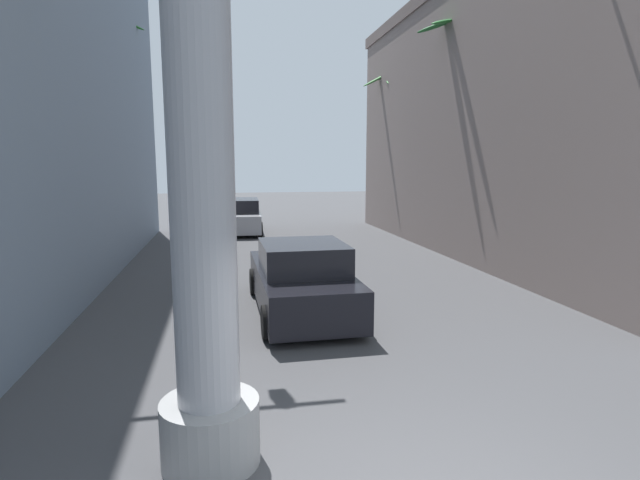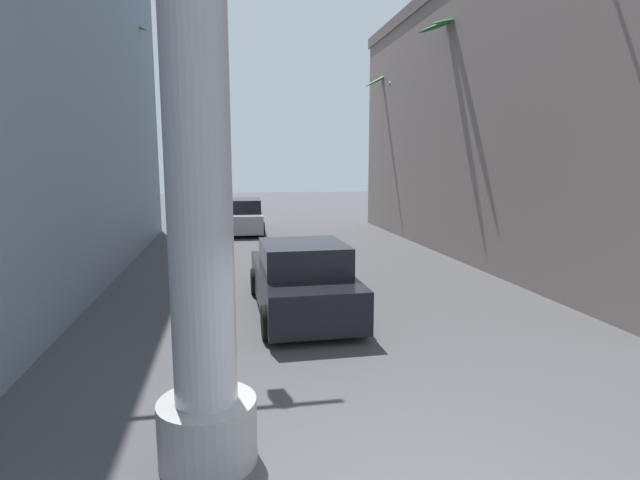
% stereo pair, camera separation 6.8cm
% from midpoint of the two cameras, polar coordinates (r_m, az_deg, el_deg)
% --- Properties ---
extents(ground_plane, '(84.71, 84.71, 0.00)m').
position_cam_midpoint_polar(ground_plane, '(14.19, -3.25, -4.27)').
color(ground_plane, '#424244').
extents(building_right, '(6.95, 19.76, 9.58)m').
position_cam_midpoint_polar(building_right, '(19.74, 23.70, 12.70)').
color(building_right, slate).
rests_on(building_right, ground).
extents(street_lamp, '(2.70, 0.28, 7.51)m').
position_cam_midpoint_polar(street_lamp, '(12.16, 28.45, 14.10)').
color(street_lamp, '#59595E').
rests_on(street_lamp, ground).
extents(traffic_light_mast, '(5.24, 0.32, 6.20)m').
position_cam_midpoint_polar(traffic_light_mast, '(9.74, -28.60, 14.60)').
color(traffic_light_mast, '#333333').
rests_on(traffic_light_mast, ground).
extents(car_lead, '(2.03, 4.65, 1.56)m').
position_cam_midpoint_polar(car_lead, '(10.77, -1.93, -4.62)').
color(car_lead, black).
rests_on(car_lead, ground).
extents(car_far, '(2.08, 4.71, 1.56)m').
position_cam_midpoint_polar(car_far, '(23.63, -8.76, 2.67)').
color(car_far, black).
rests_on(car_far, ground).
extents(palm_tree_far_left, '(3.12, 3.22, 8.92)m').
position_cam_midpoint_polar(palm_tree_far_left, '(21.92, -22.55, 14.32)').
color(palm_tree_far_left, brown).
rests_on(palm_tree_far_left, ground).
extents(palm_tree_mid_right, '(2.50, 2.51, 8.06)m').
position_cam_midpoint_polar(palm_tree_mid_right, '(18.44, 15.65, 15.16)').
color(palm_tree_mid_right, brown).
rests_on(palm_tree_mid_right, ground).
extents(palm_tree_far_right, '(3.22, 3.19, 7.66)m').
position_cam_midpoint_polar(palm_tree_far_right, '(25.30, 8.80, 13.00)').
color(palm_tree_far_right, brown).
rests_on(palm_tree_far_right, ground).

